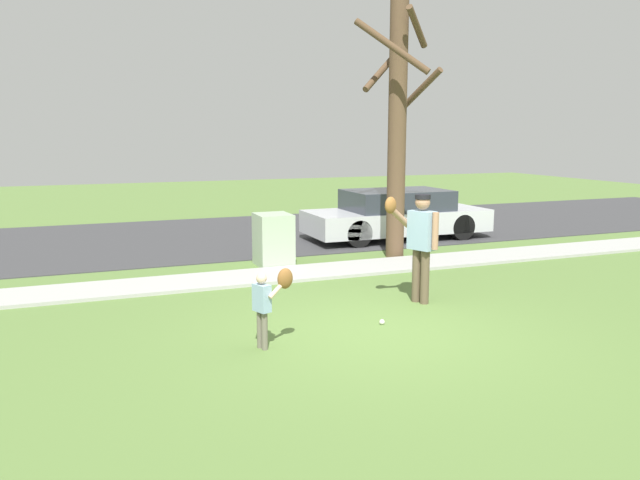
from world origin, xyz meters
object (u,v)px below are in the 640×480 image
object	(u,v)px
parked_sedan_silver	(396,215)
person_adult	(419,236)
street_tree_near	(397,124)
baseball	(382,322)
utility_cabinet	(273,240)
person_child	(269,297)

from	to	relation	value
parked_sedan_silver	person_adult	bearing A→B (deg)	65.01
person_adult	street_tree_near	world-z (taller)	street_tree_near
street_tree_near	baseball	bearing A→B (deg)	-120.17
baseball	utility_cabinet	bearing A→B (deg)	93.28
person_adult	street_tree_near	bearing A→B (deg)	-134.04
baseball	person_child	bearing A→B (deg)	-168.86
person_adult	baseball	size ratio (longest dim) A/B	23.29
person_child	parked_sedan_silver	distance (m)	8.51
utility_cabinet	baseball	bearing A→B (deg)	-86.72
baseball	person_adult	bearing A→B (deg)	38.04
person_adult	street_tree_near	xyz separation A→B (m)	(1.42, 3.43, 1.77)
utility_cabinet	person_adult	bearing A→B (deg)	-69.94
baseball	street_tree_near	size ratio (longest dim) A/B	0.01
person_adult	parked_sedan_silver	size ratio (longest dim) A/B	0.37
person_adult	parked_sedan_silver	world-z (taller)	person_adult
utility_cabinet	parked_sedan_silver	xyz separation A→B (m)	(3.84, 1.91, 0.09)
baseball	parked_sedan_silver	xyz separation A→B (m)	(3.59, 6.28, 0.58)
utility_cabinet	street_tree_near	world-z (taller)	street_tree_near
utility_cabinet	street_tree_near	xyz separation A→B (m)	(2.72, -0.12, 2.32)
parked_sedan_silver	person_child	bearing A→B (deg)	51.11
utility_cabinet	street_tree_near	size ratio (longest dim) A/B	0.20
person_adult	person_child	distance (m)	3.06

